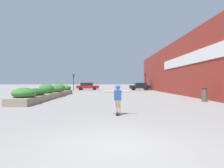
# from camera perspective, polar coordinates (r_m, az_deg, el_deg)

# --- Properties ---
(ground_plane) EXTENTS (300.00, 300.00, 0.00)m
(ground_plane) POSITION_cam_1_polar(r_m,az_deg,el_deg) (5.08, 1.55, -17.43)
(ground_plane) COLOR gray
(building_wall_right) EXTENTS (0.67, 49.44, 6.99)m
(building_wall_right) POSITION_cam_1_polar(r_m,az_deg,el_deg) (26.10, 19.22, 4.71)
(building_wall_right) COLOR maroon
(building_wall_right) RESTS_ON ground_plane
(planter_box) EXTENTS (1.77, 15.58, 1.43)m
(planter_box) POSITION_cam_1_polar(r_m,az_deg,el_deg) (21.21, -17.18, -2.30)
(planter_box) COLOR gray
(planter_box) RESTS_ON ground_plane
(skateboard) EXTENTS (0.28, 0.65, 0.09)m
(skateboard) POSITION_cam_1_polar(r_m,az_deg,el_deg) (9.65, 1.66, -8.44)
(skateboard) COLOR black
(skateboard) RESTS_ON ground_plane
(skateboarder) EXTENTS (1.26, 0.23, 1.34)m
(skateboarder) POSITION_cam_1_polar(r_m,az_deg,el_deg) (9.56, 1.66, -3.47)
(skateboarder) COLOR tan
(skateboarder) RESTS_ON skateboard
(trash_bin) EXTENTS (0.47, 0.47, 1.07)m
(trash_bin) POSITION_cam_1_polar(r_m,az_deg,el_deg) (17.85, 24.89, -2.87)
(trash_bin) COLOR #514C47
(trash_bin) RESTS_ON ground_plane
(car_leftmost) EXTENTS (4.52, 1.92, 1.49)m
(car_leftmost) POSITION_cam_1_polar(r_m,az_deg,el_deg) (41.06, -6.99, -0.62)
(car_leftmost) COLOR maroon
(car_leftmost) RESTS_ON ground_plane
(car_center_left) EXTENTS (4.14, 1.97, 1.48)m
(car_center_left) POSITION_cam_1_polar(r_m,az_deg,el_deg) (40.92, 8.00, -0.61)
(car_center_left) COLOR black
(car_center_left) RESTS_ON ground_plane
(traffic_light_left) EXTENTS (0.28, 0.30, 3.07)m
(traffic_light_left) POSITION_cam_1_polar(r_m,az_deg,el_deg) (37.05, -10.93, 1.33)
(traffic_light_left) COLOR black
(traffic_light_left) RESTS_ON ground_plane
(traffic_light_right) EXTENTS (0.28, 0.30, 3.27)m
(traffic_light_right) POSITION_cam_1_polar(r_m,az_deg,el_deg) (36.97, 9.55, 1.52)
(traffic_light_right) COLOR black
(traffic_light_right) RESTS_ON ground_plane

